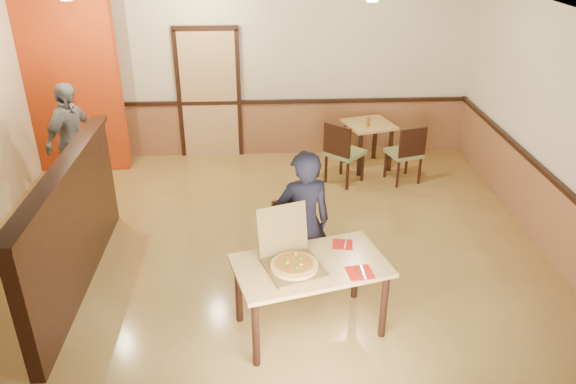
# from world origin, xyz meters

# --- Properties ---
(floor) EXTENTS (7.00, 7.00, 0.00)m
(floor) POSITION_xyz_m (0.00, 0.00, 0.00)
(floor) COLOR #B18845
(floor) RESTS_ON ground
(ceiling) EXTENTS (7.00, 7.00, 0.00)m
(ceiling) POSITION_xyz_m (0.00, 0.00, 2.80)
(ceiling) COLOR black
(ceiling) RESTS_ON wall_back
(wall_back) EXTENTS (7.00, 0.00, 7.00)m
(wall_back) POSITION_xyz_m (0.00, 3.50, 1.40)
(wall_back) COLOR beige
(wall_back) RESTS_ON floor
(wainscot_back) EXTENTS (7.00, 0.04, 0.90)m
(wainscot_back) POSITION_xyz_m (0.00, 3.47, 0.45)
(wainscot_back) COLOR brown
(wainscot_back) RESTS_ON floor
(chair_rail_back) EXTENTS (7.00, 0.06, 0.06)m
(chair_rail_back) POSITION_xyz_m (0.00, 3.45, 0.92)
(chair_rail_back) COLOR black
(chair_rail_back) RESTS_ON wall_back
(wainscot_right) EXTENTS (0.04, 7.00, 0.90)m
(wainscot_right) POSITION_xyz_m (3.47, 0.00, 0.45)
(wainscot_right) COLOR brown
(wainscot_right) RESTS_ON floor
(chair_rail_right) EXTENTS (0.06, 7.00, 0.06)m
(chair_rail_right) POSITION_xyz_m (3.45, 0.00, 0.92)
(chair_rail_right) COLOR black
(chair_rail_right) RESTS_ON wall_right
(back_door) EXTENTS (0.90, 0.06, 2.10)m
(back_door) POSITION_xyz_m (-0.80, 3.46, 1.05)
(back_door) COLOR tan
(back_door) RESTS_ON wall_back
(booth_partition) EXTENTS (0.20, 3.10, 1.44)m
(booth_partition) POSITION_xyz_m (-2.00, -0.20, 0.74)
(booth_partition) COLOR black
(booth_partition) RESTS_ON floor
(red_accent_panel) EXTENTS (1.60, 0.20, 2.78)m
(red_accent_panel) POSITION_xyz_m (-2.90, 3.00, 1.40)
(red_accent_panel) COLOR #B6340D
(red_accent_panel) RESTS_ON floor
(spot_c) EXTENTS (0.14, 0.14, 0.02)m
(spot_c) POSITION_xyz_m (1.40, 1.50, 2.78)
(spot_c) COLOR #FFEAB2
(spot_c) RESTS_ON ceiling
(main_table) EXTENTS (1.60, 1.16, 0.77)m
(main_table) POSITION_xyz_m (0.47, -1.08, 0.66)
(main_table) COLOR tan
(main_table) RESTS_ON floor
(diner_chair) EXTENTS (0.63, 0.63, 0.99)m
(diner_chair) POSITION_xyz_m (0.40, -0.28, 0.54)
(diner_chair) COLOR olive
(diner_chair) RESTS_ON floor
(side_chair_left) EXTENTS (0.68, 0.68, 0.98)m
(side_chair_left) POSITION_xyz_m (1.24, 2.22, 0.53)
(side_chair_left) COLOR olive
(side_chair_left) RESTS_ON floor
(side_chair_right) EXTENTS (0.57, 0.57, 0.92)m
(side_chair_right) POSITION_xyz_m (2.21, 2.21, 0.51)
(side_chair_right) COLOR olive
(side_chair_right) RESTS_ON floor
(side_table) EXTENTS (0.86, 0.86, 0.74)m
(side_table) POSITION_xyz_m (1.74, 2.82, 0.57)
(side_table) COLOR tan
(side_table) RESTS_ON floor
(diner) EXTENTS (0.68, 0.52, 1.65)m
(diner) POSITION_xyz_m (0.45, -0.43, 0.83)
(diner) COLOR black
(diner) RESTS_ON floor
(passerby) EXTENTS (0.74, 1.06, 1.66)m
(passerby) POSITION_xyz_m (-2.66, 2.10, 0.83)
(passerby) COLOR gray
(passerby) RESTS_ON floor
(pizza_box) EXTENTS (0.66, 0.71, 0.52)m
(pizza_box) POSITION_xyz_m (0.29, -1.12, 0.83)
(pizza_box) COLOR brown
(pizza_box) RESTS_ON main_table
(pizza) EXTENTS (0.45, 0.45, 0.03)m
(pizza) POSITION_xyz_m (0.31, -1.17, 0.82)
(pizza) COLOR #EEB756
(pizza) RESTS_ON pizza_box
(napkin_near) EXTENTS (0.26, 0.26, 0.01)m
(napkin_near) POSITION_xyz_m (0.91, -1.25, 0.77)
(napkin_near) COLOR red
(napkin_near) RESTS_ON main_table
(napkin_far) EXTENTS (0.23, 0.23, 0.01)m
(napkin_far) POSITION_xyz_m (0.82, -0.76, 0.77)
(napkin_far) COLOR red
(napkin_far) RESTS_ON main_table
(condiment) EXTENTS (0.06, 0.06, 0.14)m
(condiment) POSITION_xyz_m (1.69, 2.68, 0.81)
(condiment) COLOR brown
(condiment) RESTS_ON side_table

